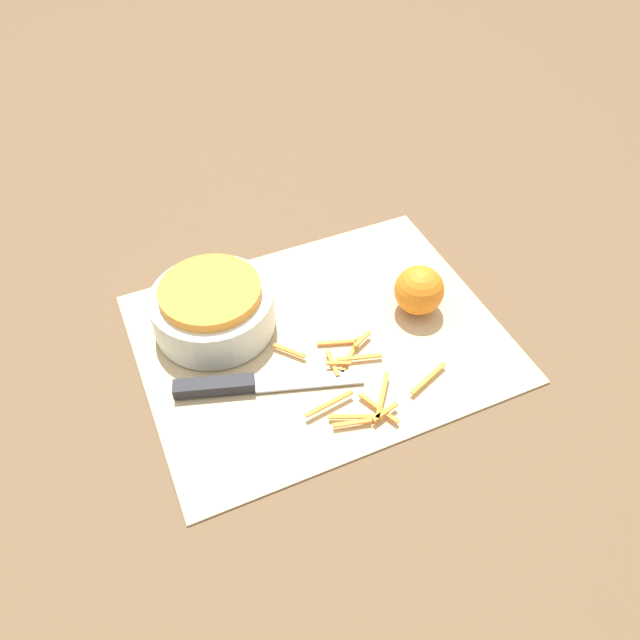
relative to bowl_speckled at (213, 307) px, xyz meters
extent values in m
plane|color=brown|center=(0.12, -0.07, -0.04)|extent=(4.00, 4.00, 0.00)
cube|color=#CCB284|center=(0.12, -0.07, -0.04)|extent=(0.46, 0.37, 0.01)
cylinder|color=silver|center=(0.00, 0.00, -0.01)|extent=(0.16, 0.16, 0.06)
cylinder|color=orange|center=(0.00, 0.00, 0.03)|extent=(0.13, 0.13, 0.02)
cube|color=#232328|center=(-0.03, -0.10, -0.03)|extent=(0.10, 0.05, 0.02)
cube|color=#B2B2B7|center=(0.08, -0.14, -0.03)|extent=(0.13, 0.06, 0.00)
sphere|color=orange|center=(0.26, -0.08, 0.00)|extent=(0.07, 0.07, 0.07)
cube|color=orange|center=(0.13, -0.10, -0.03)|extent=(0.05, 0.02, 0.00)
cube|color=orange|center=(0.17, -0.11, -0.03)|extent=(0.03, 0.02, 0.00)
cube|color=orange|center=(0.15, -0.20, -0.03)|extent=(0.05, 0.06, 0.00)
cube|color=gold|center=(0.14, -0.12, -0.03)|extent=(0.05, 0.05, 0.00)
cube|color=orange|center=(0.12, -0.13, -0.03)|extent=(0.03, 0.02, 0.00)
cube|color=#F49C31|center=(0.21, -0.20, -0.03)|extent=(0.06, 0.03, 0.00)
cube|color=orange|center=(0.11, -0.13, -0.03)|extent=(0.01, 0.04, 0.00)
cube|color=orange|center=(0.14, -0.22, -0.03)|extent=(0.04, 0.01, 0.00)
cube|color=gold|center=(0.15, -0.13, -0.03)|extent=(0.06, 0.02, 0.00)
cube|color=orange|center=(0.08, -0.18, -0.03)|extent=(0.07, 0.01, 0.00)
cube|color=orange|center=(0.10, -0.22, -0.03)|extent=(0.05, 0.02, 0.00)
cube|color=orange|center=(0.14, -0.21, -0.03)|extent=(0.03, 0.06, 0.00)
cube|color=orange|center=(0.11, -0.21, -0.03)|extent=(0.06, 0.03, 0.00)
cube|color=orange|center=(0.07, -0.09, -0.03)|extent=(0.03, 0.04, 0.00)
camera|label=1|loc=(-0.10, -0.58, 0.58)|focal=35.00mm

